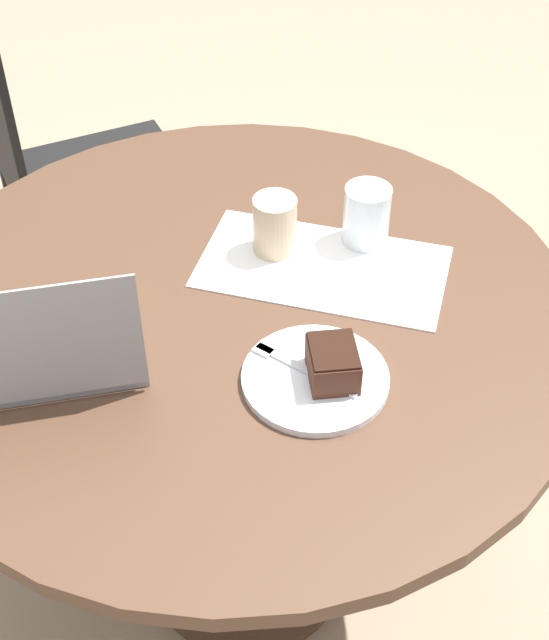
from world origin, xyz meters
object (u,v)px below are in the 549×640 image
object	(u,v)px
chair	(70,178)
coffee_glass	(275,226)
plate	(315,378)
laptop	(36,344)

from	to	relation	value
chair	coffee_glass	world-z (taller)	chair
chair	plate	world-z (taller)	chair
plate	chair	bearing A→B (deg)	-24.09
plate	coffee_glass	xyz separation A→B (m)	(0.22, -0.21, 0.04)
chair	laptop	world-z (taller)	laptop
coffee_glass	laptop	size ratio (longest dim) A/B	0.27
chair	plate	xyz separation A→B (m)	(-0.97, 0.43, 0.27)
chair	coffee_glass	bearing A→B (deg)	13.40
plate	laptop	xyz separation A→B (m)	(0.35, 0.20, 0.03)
chair	plate	bearing A→B (deg)	5.69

